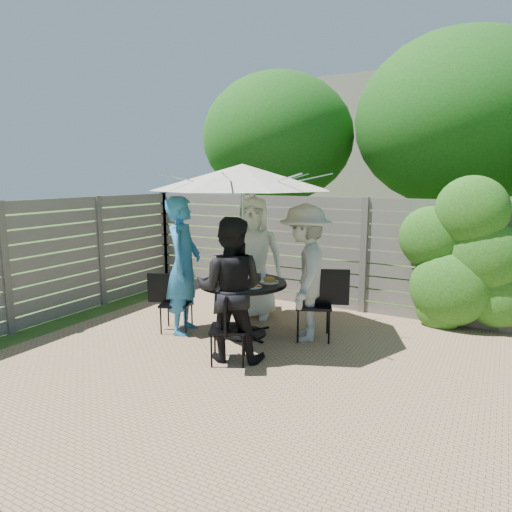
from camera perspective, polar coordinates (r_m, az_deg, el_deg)
The scene contains 22 objects.
backyard_envelope at distance 14.42m, azimuth 21.94°, elevation 11.01°, with size 60.00×60.00×5.00m.
patio_table at distance 6.22m, azimuth -1.62°, elevation -5.28°, with size 1.49×1.49×0.76m.
umbrella at distance 6.00m, azimuth -1.70°, elevation 9.83°, with size 3.06×3.06×2.32m.
chair_back at distance 7.21m, azimuth -0.21°, elevation -5.43°, with size 0.54×0.64×0.84m.
person_back at distance 6.93m, azimuth -0.38°, elevation -0.26°, with size 0.92×0.60×1.87m, color white.
chair_left at distance 6.54m, azimuth -10.01°, elevation -7.22°, with size 0.64×0.53×0.84m.
person_left at distance 6.32m, azimuth -9.05°, elevation -1.22°, with size 0.69×0.46×1.91m, color #2A78B9.
chair_front at distance 5.40m, azimuth -3.49°, elevation -10.74°, with size 0.56×0.65×0.86m.
person_front at distance 5.35m, azimuth -3.27°, elevation -4.22°, with size 0.83×0.65×1.71m, color black.
chair_right at distance 6.19m, azimuth 7.30°, elevation -7.75°, with size 0.74×0.61×0.97m.
person_right at distance 6.04m, azimuth 6.14°, elevation -2.12°, with size 1.17×0.67×1.82m, color #A8A7A4.
plate_back at distance 6.50m, azimuth -1.05°, elevation -2.28°, with size 0.26×0.26×0.06m.
plate_left at distance 6.23m, azimuth -4.89°, elevation -2.86°, with size 0.26×0.26×0.06m.
plate_front at distance 5.81m, azimuth -2.28°, elevation -3.77°, with size 0.26×0.26×0.06m.
plate_right at distance 6.10m, azimuth 1.70°, elevation -3.10°, with size 0.26×0.26×0.06m.
plate_extra at distance 5.84m, azimuth -0.43°, elevation -3.70°, with size 0.24×0.24×0.06m.
glass_back at distance 6.41m, azimuth -2.13°, elevation -2.04°, with size 0.07×0.07×0.14m, color silver.
glass_front at distance 5.88m, azimuth -1.09°, elevation -3.15°, with size 0.07×0.07×0.14m, color silver.
glass_right at distance 6.21m, azimuth 0.90°, elevation -2.44°, with size 0.07×0.07×0.14m, color silver.
syrup_jug at distance 6.20m, azimuth -2.09°, elevation -2.36°, with size 0.09×0.09×0.16m, color #59280C.
coffee_cup at distance 6.34m, azimuth -0.38°, elevation -2.26°, with size 0.08×0.08×0.12m, color #C6B293.
bicycle at distance 7.88m, azimuth -2.05°, elevation -2.52°, with size 0.62×1.76×0.93m, color #333338.
Camera 1 is at (1.92, -4.00, 2.17)m, focal length 32.00 mm.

